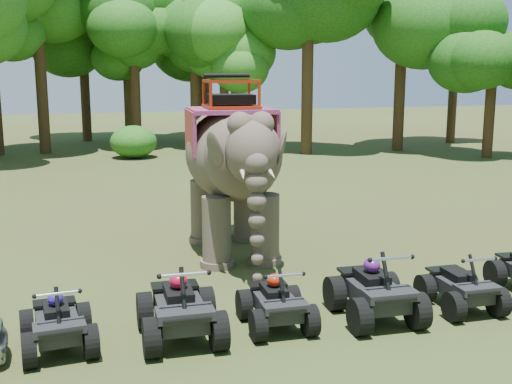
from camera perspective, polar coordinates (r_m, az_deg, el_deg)
ground at (r=12.84m, az=1.54°, el=-9.34°), size 110.00×110.00×0.00m
elephant at (r=15.38m, az=-2.14°, el=2.34°), size 2.59×5.25×4.29m
atv_0 at (r=10.89m, az=-17.28°, el=-10.45°), size 1.26×1.64×1.15m
atv_1 at (r=10.85m, az=-6.78°, el=-9.52°), size 1.39×1.87×1.35m
atv_2 at (r=11.27m, az=1.80°, el=-9.21°), size 1.17×1.57×1.14m
atv_3 at (r=11.78m, az=10.54°, el=-7.96°), size 1.40×1.88×1.35m
atv_4 at (r=12.66m, az=17.80°, el=-7.43°), size 1.16×1.57×1.15m
tree_0 at (r=36.24m, az=-10.69°, el=9.73°), size 5.29×5.29×7.55m
tree_1 at (r=35.37m, az=-2.85°, el=9.06°), size 4.58×4.58×6.54m
tree_2 at (r=33.58m, az=4.61°, el=11.74°), size 6.88×6.88×9.83m
tree_3 at (r=35.87m, az=12.76°, el=11.34°), size 6.77×6.77×9.68m
tree_4 at (r=34.18m, az=20.20°, el=8.99°), size 5.12×5.12×7.31m
tree_28 at (r=35.63m, az=-18.64°, el=10.79°), size 6.55×6.55×9.35m
tree_29 at (r=37.90m, az=-4.67°, el=10.03°), size 5.38×5.38×7.69m
tree_30 at (r=36.34m, az=-1.83°, el=10.52°), size 5.82×5.82×8.32m
tree_32 at (r=40.92m, az=-15.04°, el=10.46°), size 6.07×6.07×8.67m
tree_33 at (r=40.39m, az=17.16°, el=9.36°), size 5.10×5.10×7.29m
tree_35 at (r=38.22m, az=-11.34°, el=12.12°), size 7.49×7.49×10.69m
tree_36 at (r=40.90m, az=-4.52°, el=10.58°), size 5.86×5.86×8.36m
tree_37 at (r=36.24m, az=-5.47°, el=9.76°), size 5.19×5.19×7.41m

